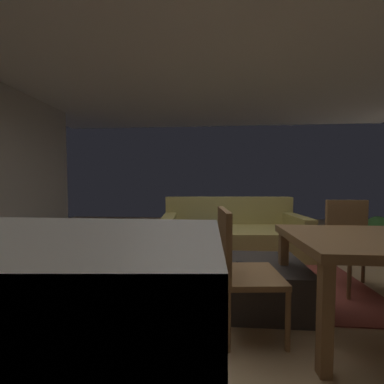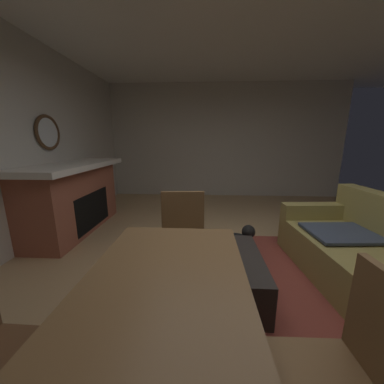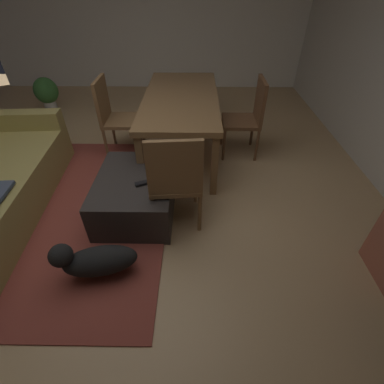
# 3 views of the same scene
# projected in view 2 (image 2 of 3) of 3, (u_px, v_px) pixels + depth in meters

# --- Properties ---
(floor) EXTENTS (9.32, 9.32, 0.00)m
(floor) POSITION_uv_depth(u_px,v_px,m) (245.00, 287.00, 2.21)
(floor) COLOR tan
(wall_left) EXTENTS (0.12, 6.11, 2.82)m
(wall_left) POSITION_uv_depth(u_px,v_px,m) (221.00, 141.00, 5.67)
(wall_left) COLOR beige
(wall_left) RESTS_ON ground
(area_rug) EXTENTS (2.60, 2.00, 0.01)m
(area_rug) POSITION_uv_depth(u_px,v_px,m) (297.00, 294.00, 2.09)
(area_rug) COLOR brown
(area_rug) RESTS_ON ground
(fireplace) EXTENTS (2.04, 0.76, 1.09)m
(fireplace) POSITION_uv_depth(u_px,v_px,m) (75.00, 197.00, 3.50)
(fireplace) COLOR #9E5642
(fireplace) RESTS_ON ground
(round_wall_mirror) EXTENTS (0.52, 0.05, 0.52)m
(round_wall_mirror) POSITION_uv_depth(u_px,v_px,m) (48.00, 133.00, 3.29)
(round_wall_mirror) COLOR #4C331E
(couch) EXTENTS (2.19, 1.11, 0.87)m
(couch) POSITION_uv_depth(u_px,v_px,m) (383.00, 266.00, 2.03)
(couch) COLOR #9E8E4C
(couch) RESTS_ON ground
(ottoman_coffee_table) EXTENTS (0.92, 0.70, 0.39)m
(ottoman_coffee_table) POSITION_uv_depth(u_px,v_px,m) (223.00, 274.00, 2.09)
(ottoman_coffee_table) COLOR #2D2826
(ottoman_coffee_table) RESTS_ON ground
(tv_remote) EXTENTS (0.11, 0.17, 0.02)m
(tv_remote) POSITION_uv_depth(u_px,v_px,m) (212.00, 249.00, 2.14)
(tv_remote) COLOR black
(tv_remote) RESTS_ON ottoman_coffee_table
(dining_table) EXTENTS (1.85, 0.85, 0.74)m
(dining_table) POSITION_uv_depth(u_px,v_px,m) (154.00, 333.00, 0.90)
(dining_table) COLOR brown
(dining_table) RESTS_ON ground
(dining_chair_north) EXTENTS (0.45, 0.45, 0.93)m
(dining_chair_north) POSITION_uv_depth(u_px,v_px,m) (356.00, 371.00, 0.89)
(dining_chair_north) COLOR brown
(dining_chair_north) RESTS_ON ground
(dining_chair_west) EXTENTS (0.48, 0.48, 0.93)m
(dining_chair_west) POSITION_uv_depth(u_px,v_px,m) (183.00, 233.00, 2.21)
(dining_chair_west) COLOR brown
(dining_chair_west) RESTS_ON ground
(small_dog) EXTENTS (0.34, 0.62, 0.32)m
(small_dog) POSITION_uv_depth(u_px,v_px,m) (232.00, 240.00, 2.83)
(small_dog) COLOR black
(small_dog) RESTS_ON ground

